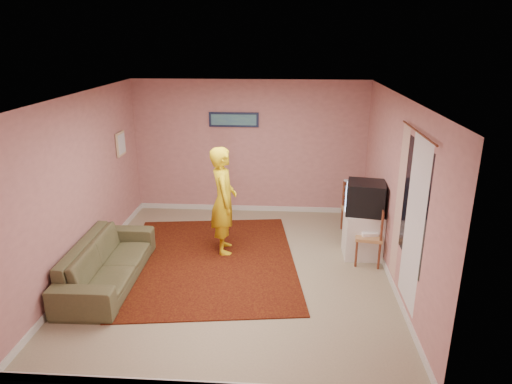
# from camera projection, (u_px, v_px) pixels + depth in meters

# --- Properties ---
(ground) EXTENTS (5.00, 5.00, 0.00)m
(ground) POSITION_uv_depth(u_px,v_px,m) (237.00, 270.00, 6.91)
(ground) COLOR gray
(ground) RESTS_ON ground
(wall_back) EXTENTS (4.50, 0.02, 2.60)m
(wall_back) POSITION_uv_depth(u_px,v_px,m) (250.00, 148.00, 8.85)
(wall_back) COLOR tan
(wall_back) RESTS_ON ground
(wall_front) EXTENTS (4.50, 0.02, 2.60)m
(wall_front) POSITION_uv_depth(u_px,v_px,m) (206.00, 275.00, 4.13)
(wall_front) COLOR tan
(wall_front) RESTS_ON ground
(wall_left) EXTENTS (0.02, 5.00, 2.60)m
(wall_left) POSITION_uv_depth(u_px,v_px,m) (82.00, 185.00, 6.63)
(wall_left) COLOR tan
(wall_left) RESTS_ON ground
(wall_right) EXTENTS (0.02, 5.00, 2.60)m
(wall_right) POSITION_uv_depth(u_px,v_px,m) (396.00, 192.00, 6.35)
(wall_right) COLOR tan
(wall_right) RESTS_ON ground
(ceiling) EXTENTS (4.50, 5.00, 0.02)m
(ceiling) POSITION_uv_depth(u_px,v_px,m) (234.00, 96.00, 6.07)
(ceiling) COLOR white
(ceiling) RESTS_ON wall_back
(baseboard_back) EXTENTS (4.50, 0.02, 0.10)m
(baseboard_back) POSITION_uv_depth(u_px,v_px,m) (250.00, 208.00, 9.24)
(baseboard_back) COLOR silver
(baseboard_back) RESTS_ON ground
(baseboard_left) EXTENTS (0.02, 5.00, 0.10)m
(baseboard_left) POSITION_uv_depth(u_px,v_px,m) (93.00, 262.00, 7.04)
(baseboard_left) COLOR silver
(baseboard_left) RESTS_ON ground
(baseboard_right) EXTENTS (0.02, 5.00, 0.10)m
(baseboard_right) POSITION_uv_depth(u_px,v_px,m) (387.00, 271.00, 6.75)
(baseboard_right) COLOR silver
(baseboard_right) RESTS_ON ground
(window) EXTENTS (0.01, 1.10, 1.50)m
(window) POSITION_uv_depth(u_px,v_px,m) (414.00, 204.00, 5.45)
(window) COLOR black
(window) RESTS_ON wall_right
(curtain_sheer) EXTENTS (0.01, 0.75, 2.10)m
(curtain_sheer) POSITION_uv_depth(u_px,v_px,m) (414.00, 224.00, 5.37)
(curtain_sheer) COLOR silver
(curtain_sheer) RESTS_ON wall_right
(curtain_floral) EXTENTS (0.01, 0.35, 2.10)m
(curtain_floral) POSITION_uv_depth(u_px,v_px,m) (399.00, 204.00, 6.03)
(curtain_floral) COLOR beige
(curtain_floral) RESTS_ON wall_right
(curtain_rod) EXTENTS (0.02, 1.40, 0.02)m
(curtain_rod) POSITION_uv_depth(u_px,v_px,m) (418.00, 132.00, 5.17)
(curtain_rod) COLOR brown
(curtain_rod) RESTS_ON wall_right
(picture_back) EXTENTS (0.95, 0.04, 0.28)m
(picture_back) POSITION_uv_depth(u_px,v_px,m) (234.00, 120.00, 8.66)
(picture_back) COLOR #151D3A
(picture_back) RESTS_ON wall_back
(picture_left) EXTENTS (0.04, 0.38, 0.42)m
(picture_left) POSITION_uv_depth(u_px,v_px,m) (121.00, 144.00, 8.06)
(picture_left) COLOR #CEB88E
(picture_left) RESTS_ON wall_left
(area_rug) EXTENTS (2.98, 3.54, 0.02)m
(area_rug) POSITION_uv_depth(u_px,v_px,m) (211.00, 260.00, 7.18)
(area_rug) COLOR black
(area_rug) RESTS_ON ground
(tv_cabinet) EXTENTS (0.58, 0.53, 0.74)m
(tv_cabinet) POSITION_uv_depth(u_px,v_px,m) (363.00, 234.00, 7.24)
(tv_cabinet) COLOR silver
(tv_cabinet) RESTS_ON ground
(crt_tv) EXTENTS (0.66, 0.61, 0.50)m
(crt_tv) POSITION_uv_depth(u_px,v_px,m) (365.00, 198.00, 7.04)
(crt_tv) COLOR black
(crt_tv) RESTS_ON tv_cabinet
(chair_a) EXTENTS (0.44, 0.43, 0.50)m
(chair_a) POSITION_uv_depth(u_px,v_px,m) (355.00, 204.00, 8.03)
(chair_a) COLOR #A67950
(chair_a) RESTS_ON ground
(dvd_player) EXTENTS (0.35, 0.25, 0.06)m
(dvd_player) POSITION_uv_depth(u_px,v_px,m) (355.00, 207.00, 8.05)
(dvd_player) COLOR #B0B0B5
(dvd_player) RESTS_ON chair_a
(blue_throw) EXTENTS (0.38, 0.05, 0.40)m
(blue_throw) POSITION_uv_depth(u_px,v_px,m) (354.00, 191.00, 8.16)
(blue_throw) COLOR #91BCED
(blue_throw) RESTS_ON chair_a
(chair_b) EXTENTS (0.46, 0.47, 0.50)m
(chair_b) POSITION_uv_depth(u_px,v_px,m) (369.00, 229.00, 6.95)
(chair_b) COLOR #A67950
(chair_b) RESTS_ON ground
(game_console) EXTENTS (0.27, 0.21, 0.05)m
(game_console) POSITION_uv_depth(u_px,v_px,m) (369.00, 233.00, 6.97)
(game_console) COLOR white
(game_console) RESTS_ON chair_b
(sofa) EXTENTS (0.87, 2.13, 0.62)m
(sofa) POSITION_uv_depth(u_px,v_px,m) (107.00, 262.00, 6.48)
(sofa) COLOR brown
(sofa) RESTS_ON ground
(person) EXTENTS (0.53, 0.71, 1.75)m
(person) POSITION_uv_depth(u_px,v_px,m) (224.00, 201.00, 7.24)
(person) COLOR yellow
(person) RESTS_ON ground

